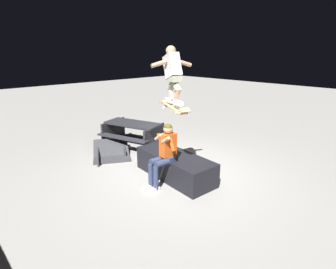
{
  "coord_description": "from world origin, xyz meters",
  "views": [
    {
      "loc": [
        -4.06,
        4.22,
        2.82
      ],
      "look_at": [
        -0.23,
        0.55,
        1.15
      ],
      "focal_mm": 28.23,
      "sensor_mm": 36.0,
      "label": 1
    }
  ],
  "objects_px": {
    "picnic_table_back": "(133,130)",
    "ledge_box_main": "(175,166)",
    "skater_airborne": "(173,72)",
    "person_sitting_on_ledge": "(164,152)",
    "skateboard": "(174,107)",
    "kicker_ramp": "(111,153)"
  },
  "relations": [
    {
      "from": "person_sitting_on_ledge",
      "to": "skater_airborne",
      "type": "bearing_deg",
      "value": -107.43
    },
    {
      "from": "skateboard",
      "to": "skater_airborne",
      "type": "xyz_separation_m",
      "value": [
        0.05,
        -0.02,
        0.69
      ]
    },
    {
      "from": "ledge_box_main",
      "to": "skater_airborne",
      "type": "height_order",
      "value": "skater_airborne"
    },
    {
      "from": "ledge_box_main",
      "to": "skater_airborne",
      "type": "distance_m",
      "value": 2.18
    },
    {
      "from": "kicker_ramp",
      "to": "person_sitting_on_ledge",
      "type": "bearing_deg",
      "value": 177.05
    },
    {
      "from": "picnic_table_back",
      "to": "ledge_box_main",
      "type": "bearing_deg",
      "value": 166.35
    },
    {
      "from": "kicker_ramp",
      "to": "skateboard",
      "type": "bearing_deg",
      "value": -178.71
    },
    {
      "from": "skateboard",
      "to": "kicker_ramp",
      "type": "bearing_deg",
      "value": 1.29
    },
    {
      "from": "kicker_ramp",
      "to": "skater_airborne",
      "type": "bearing_deg",
      "value": -178.28
    },
    {
      "from": "ledge_box_main",
      "to": "skateboard",
      "type": "distance_m",
      "value": 1.51
    },
    {
      "from": "skateboard",
      "to": "skater_airborne",
      "type": "distance_m",
      "value": 0.69
    },
    {
      "from": "person_sitting_on_ledge",
      "to": "kicker_ramp",
      "type": "relative_size",
      "value": 0.9
    },
    {
      "from": "person_sitting_on_ledge",
      "to": "kicker_ramp",
      "type": "bearing_deg",
      "value": -2.95
    },
    {
      "from": "ledge_box_main",
      "to": "skateboard",
      "type": "relative_size",
      "value": 1.96
    },
    {
      "from": "person_sitting_on_ledge",
      "to": "skateboard",
      "type": "relative_size",
      "value": 1.34
    },
    {
      "from": "picnic_table_back",
      "to": "skater_airborne",
      "type": "bearing_deg",
      "value": 161.68
    },
    {
      "from": "person_sitting_on_ledge",
      "to": "skateboard",
      "type": "height_order",
      "value": "skateboard"
    },
    {
      "from": "person_sitting_on_ledge",
      "to": "picnic_table_back",
      "type": "relative_size",
      "value": 0.68
    },
    {
      "from": "skater_airborne",
      "to": "kicker_ramp",
      "type": "relative_size",
      "value": 0.73
    },
    {
      "from": "skater_airborne",
      "to": "kicker_ramp",
      "type": "bearing_deg",
      "value": 1.72
    },
    {
      "from": "picnic_table_back",
      "to": "skateboard",
      "type": "bearing_deg",
      "value": 161.7
    },
    {
      "from": "ledge_box_main",
      "to": "picnic_table_back",
      "type": "relative_size",
      "value": 1.0
    }
  ]
}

